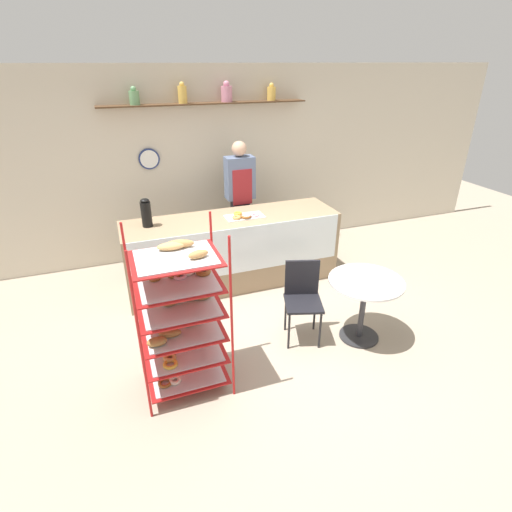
# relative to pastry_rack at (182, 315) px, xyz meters

# --- Properties ---
(ground_plane) EXTENTS (14.00, 14.00, 0.00)m
(ground_plane) POSITION_rel_pastry_rack_xyz_m (0.97, 0.30, -0.75)
(ground_plane) COLOR gray
(back_wall) EXTENTS (10.00, 0.30, 2.70)m
(back_wall) POSITION_rel_pastry_rack_xyz_m (0.97, 2.84, 0.62)
(back_wall) COLOR beige
(back_wall) RESTS_ON ground_plane
(display_counter) EXTENTS (2.76, 0.76, 0.94)m
(display_counter) POSITION_rel_pastry_rack_xyz_m (0.97, 1.67, -0.28)
(display_counter) COLOR #937A5B
(display_counter) RESTS_ON ground_plane
(pastry_rack) EXTENTS (0.76, 0.58, 1.56)m
(pastry_rack) POSITION_rel_pastry_rack_xyz_m (0.00, 0.00, 0.00)
(pastry_rack) COLOR #A51919
(pastry_rack) RESTS_ON ground_plane
(person_worker) EXTENTS (0.39, 0.23, 1.77)m
(person_worker) POSITION_rel_pastry_rack_xyz_m (1.28, 2.24, 0.23)
(person_worker) COLOR #282833
(person_worker) RESTS_ON ground_plane
(cafe_table) EXTENTS (0.77, 0.77, 0.71)m
(cafe_table) POSITION_rel_pastry_rack_xyz_m (1.89, 0.02, -0.21)
(cafe_table) COLOR #262628
(cafe_table) RESTS_ON ground_plane
(cafe_chair) EXTENTS (0.48, 0.48, 0.86)m
(cafe_chair) POSITION_rel_pastry_rack_xyz_m (1.32, 0.30, -0.22)
(cafe_chair) COLOR black
(cafe_chair) RESTS_ON ground_plane
(coffee_carafe) EXTENTS (0.12, 0.12, 0.35)m
(coffee_carafe) POSITION_rel_pastry_rack_xyz_m (-0.06, 1.73, 0.36)
(coffee_carafe) COLOR black
(coffee_carafe) RESTS_ON display_counter
(donut_tray_counter) EXTENTS (0.49, 0.26, 0.05)m
(donut_tray_counter) POSITION_rel_pastry_rack_xyz_m (1.13, 1.61, 0.21)
(donut_tray_counter) COLOR silver
(donut_tray_counter) RESTS_ON display_counter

